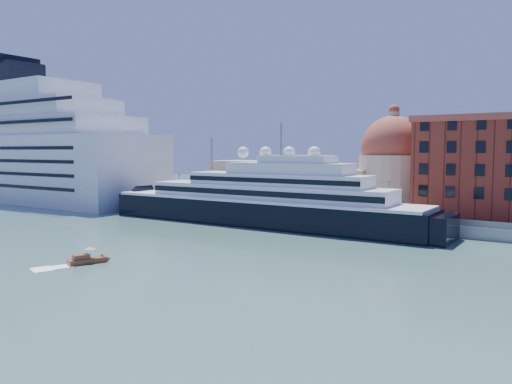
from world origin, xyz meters
The scene contains 9 objects.
ground centered at (0.00, 0.00, 0.00)m, with size 400.00×400.00×0.00m, color #355C58.
quay centered at (0.00, 34.00, 1.25)m, with size 180.00×10.00×2.50m, color gray.
land centered at (0.00, 75.00, 1.00)m, with size 260.00×72.00×2.00m, color slate.
quay_fence centered at (0.00, 29.50, 3.10)m, with size 180.00×0.10×1.20m, color slate.
superyacht centered at (-0.91, 23.00, 4.70)m, with size 91.19×12.64×27.25m.
service_barge centered at (-50.82, 22.07, 0.72)m, with size 11.18×4.00×2.49m.
water_taxi centered at (1.86, -25.45, 0.64)m, with size 3.74×5.90×2.66m.
church centered at (6.39, 57.72, 10.91)m, with size 66.00×18.00×25.50m.
lamp_posts centered at (-12.67, 32.27, 9.84)m, with size 120.80×2.40×18.00m.
Camera 1 is at (64.82, -73.86, 17.26)m, focal length 35.00 mm.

